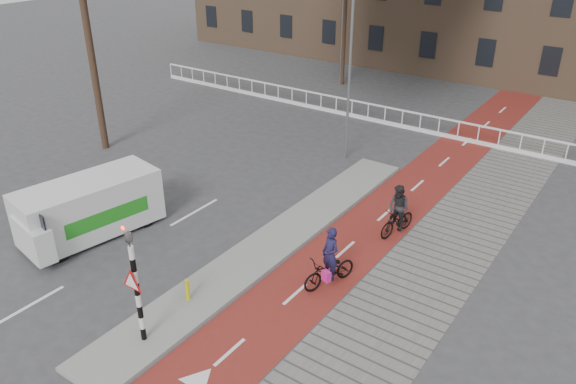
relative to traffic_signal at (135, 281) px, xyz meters
The scene contains 14 objects.
ground 2.90m from the traffic_signal, 73.47° to the left, with size 120.00×120.00×0.00m, color #38383A.
bike_lane 12.36m from the traffic_signal, 80.09° to the left, with size 2.50×60.00×0.01m, color maroon.
sidewalk 13.13m from the traffic_signal, 67.82° to the left, with size 3.00×60.00×0.01m, color slate.
curb_island 6.32m from the traffic_signal, 90.95° to the left, with size 1.80×16.00×0.12m, color gray.
traffic_signal is the anchor object (origin of this frame).
bollard 2.45m from the traffic_signal, 96.47° to the left, with size 0.12×0.12×0.69m, color yellow.
cyclist_near 5.84m from the traffic_signal, 61.91° to the left, with size 1.27×1.99×1.96m.
cyclist_far 9.53m from the traffic_signal, 71.19° to the left, with size 0.91×1.79×1.86m.
van 6.42m from the traffic_signal, 153.69° to the left, with size 2.73×5.02×2.04m.
railing 19.60m from the traffic_signal, 103.02° to the left, with size 28.00×0.10×0.99m.
tree_left 14.80m from the traffic_signal, 145.13° to the left, with size 0.32×0.32×9.69m, color black.
tree_mid 25.79m from the traffic_signal, 108.44° to the left, with size 0.25×0.25×8.57m, color black.
streetlight_near 14.06m from the traffic_signal, 97.44° to the left, with size 0.12×0.12×7.54m, color slate.
streetlight_left 26.44m from the traffic_signal, 108.98° to the left, with size 0.12×0.12×7.91m, color slate.
Camera 1 is at (9.12, -9.21, 10.28)m, focal length 35.00 mm.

